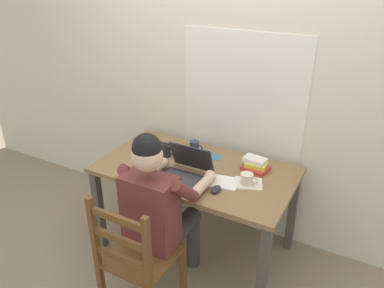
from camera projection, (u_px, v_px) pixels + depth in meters
The scene contains 14 objects.
ground_plane at pixel (195, 246), 3.11m from camera, with size 8.00×8.00×0.00m, color gray.
back_wall at pixel (225, 81), 2.93m from camera, with size 6.00×0.08×2.60m.
desk at pixel (195, 178), 2.83m from camera, with size 1.46×0.81×0.75m.
seated_person at pixel (160, 206), 2.43m from camera, with size 0.50×0.60×1.26m.
wooden_chair at pixel (137, 260), 2.31m from camera, with size 0.42×0.42×0.96m.
laptop at pixel (185, 171), 2.64m from camera, with size 0.33×0.31×0.22m.
computer_mouse at pixel (216, 189), 2.49m from camera, with size 0.06×0.10×0.03m, color #232328.
coffee_mug_white at pixel (247, 179), 2.55m from camera, with size 0.13×0.09×0.09m.
coffee_mug_dark at pixel (166, 151), 2.94m from camera, with size 0.11×0.07×0.09m.
coffee_mug_spare at pixel (195, 147), 2.98m from camera, with size 0.11×0.07×0.10m.
book_stack_main at pixel (256, 165), 2.75m from camera, with size 0.20×0.17×0.09m.
paper_pile_near_laptop at pixel (221, 182), 2.59m from camera, with size 0.23×0.17×0.01m, color white.
paper_pile_back_corner at pixel (248, 183), 2.58m from camera, with size 0.19×0.16×0.01m, color silver.
landscape_photo_print at pixel (213, 157), 2.95m from camera, with size 0.13×0.09×0.00m, color teal.
Camera 1 is at (1.14, -2.14, 2.13)m, focal length 34.82 mm.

